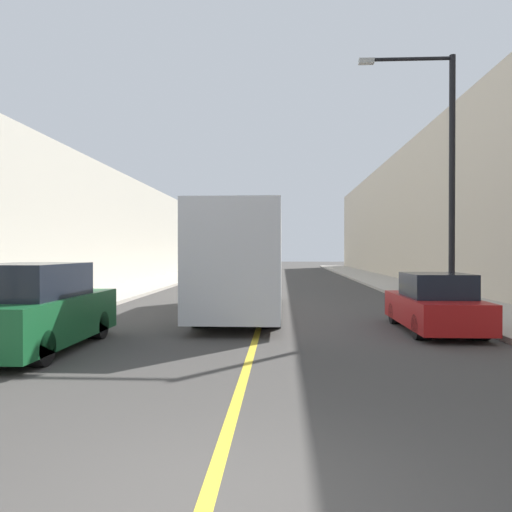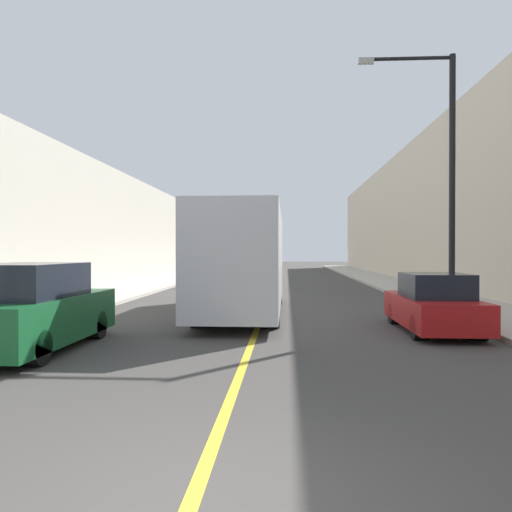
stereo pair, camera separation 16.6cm
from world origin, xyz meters
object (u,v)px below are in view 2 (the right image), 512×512
(bus, at_px, (245,259))
(parked_suv_left, at_px, (31,310))
(street_lamp_right, at_px, (444,165))
(car_right_near, at_px, (434,306))

(bus, distance_m, parked_suv_left, 7.95)
(bus, height_order, street_lamp_right, street_lamp_right)
(parked_suv_left, xyz_separation_m, car_right_near, (9.46, 3.10, -0.17))
(parked_suv_left, bearing_deg, car_right_near, 18.16)
(parked_suv_left, height_order, car_right_near, parked_suv_left)
(bus, distance_m, car_right_near, 6.61)
(parked_suv_left, relative_size, car_right_near, 1.11)
(bus, bearing_deg, parked_suv_left, -121.12)
(parked_suv_left, bearing_deg, bus, 58.88)
(bus, xyz_separation_m, car_right_near, (5.38, -3.65, -1.17))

